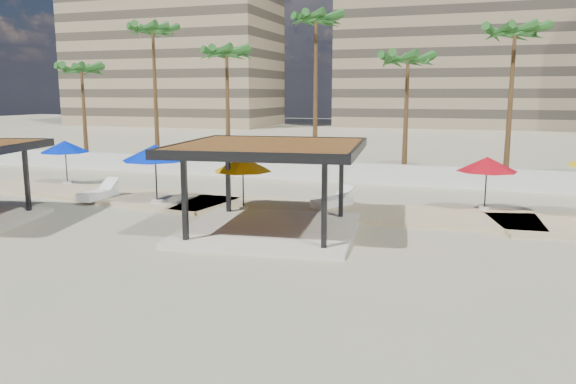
# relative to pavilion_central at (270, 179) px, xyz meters

# --- Properties ---
(ground) EXTENTS (200.00, 200.00, 0.00)m
(ground) POSITION_rel_pavilion_central_xyz_m (0.18, -2.81, -2.08)
(ground) COLOR tan
(ground) RESTS_ON ground
(promenade) EXTENTS (44.45, 7.97, 0.24)m
(promenade) POSITION_rel_pavilion_central_xyz_m (2.18, 4.85, -2.02)
(promenade) COLOR #C6B284
(promenade) RESTS_ON ground
(boundary_wall) EXTENTS (56.00, 0.30, 1.20)m
(boundary_wall) POSITION_rel_pavilion_central_xyz_m (0.18, 13.19, -1.48)
(boundary_wall) COLOR silver
(boundary_wall) RESTS_ON ground
(building_west) EXTENTS (34.00, 16.00, 32.40)m
(building_west) POSITION_rel_pavilion_central_xyz_m (-41.82, 65.19, 13.18)
(building_west) COLOR #937F60
(building_west) RESTS_ON ground
(building_mid) EXTENTS (38.00, 16.00, 30.40)m
(building_mid) POSITION_rel_pavilion_central_xyz_m (4.18, 75.19, 12.18)
(building_mid) COLOR #847259
(building_mid) RESTS_ON ground
(pavilion_central) EXTENTS (7.66, 7.66, 3.49)m
(pavilion_central) POSITION_rel_pavilion_central_xyz_m (0.00, 0.00, 0.00)
(pavilion_central) COLOR beige
(pavilion_central) RESTS_ON ground
(umbrella_a) EXTENTS (3.67, 3.67, 2.49)m
(umbrella_a) POSITION_rel_pavilion_central_xyz_m (-15.02, 6.39, 0.24)
(umbrella_a) COLOR beige
(umbrella_a) RESTS_ON promenade
(umbrella_b) EXTENTS (2.99, 2.99, 2.37)m
(umbrella_b) POSITION_rel_pavilion_central_xyz_m (-2.41, 2.99, 0.14)
(umbrella_b) COLOR beige
(umbrella_b) RESTS_ON promenade
(umbrella_c) EXTENTS (3.13, 3.13, 2.39)m
(umbrella_c) POSITION_rel_pavilion_central_xyz_m (7.96, 6.38, 0.15)
(umbrella_c) COLOR beige
(umbrella_c) RESTS_ON promenade
(umbrella_f) EXTENTS (4.14, 4.14, 2.79)m
(umbrella_f) POSITION_rel_pavilion_central_xyz_m (-6.92, 2.99, 0.50)
(umbrella_f) COLOR beige
(umbrella_f) RESTS_ON promenade
(lounger_a) EXTENTS (0.87, 2.44, 0.91)m
(lounger_a) POSITION_rel_pavilion_central_xyz_m (-10.29, 3.04, -1.68)
(lounger_a) COLOR white
(lounger_a) RESTS_ON promenade
(lounger_b) EXTENTS (1.74, 2.31, 0.85)m
(lounger_b) POSITION_rel_pavilion_central_xyz_m (1.26, 4.94, -1.70)
(lounger_b) COLOR white
(lounger_b) RESTS_ON promenade
(palm_a) EXTENTS (3.00, 3.00, 7.96)m
(palm_a) POSITION_rel_pavilion_central_xyz_m (-20.82, 15.49, 4.79)
(palm_a) COLOR brown
(palm_a) RESTS_ON ground
(palm_b) EXTENTS (3.00, 3.00, 10.65)m
(palm_b) POSITION_rel_pavilion_central_xyz_m (-14.82, 15.89, 7.32)
(palm_b) COLOR brown
(palm_b) RESTS_ON ground
(palm_c) EXTENTS (3.00, 3.00, 8.86)m
(palm_c) POSITION_rel_pavilion_central_xyz_m (-8.82, 15.29, 5.64)
(palm_c) COLOR brown
(palm_c) RESTS_ON ground
(palm_d) EXTENTS (3.00, 3.00, 10.92)m
(palm_d) POSITION_rel_pavilion_central_xyz_m (-2.82, 16.09, 7.57)
(palm_d) COLOR brown
(palm_d) RESTS_ON ground
(palm_e) EXTENTS (3.00, 3.00, 8.24)m
(palm_e) POSITION_rel_pavilion_central_xyz_m (3.18, 15.59, 5.06)
(palm_e) COLOR brown
(palm_e) RESTS_ON ground
(palm_f) EXTENTS (3.00, 3.00, 9.68)m
(palm_f) POSITION_rel_pavilion_central_xyz_m (9.18, 15.79, 6.41)
(palm_f) COLOR brown
(palm_f) RESTS_ON ground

